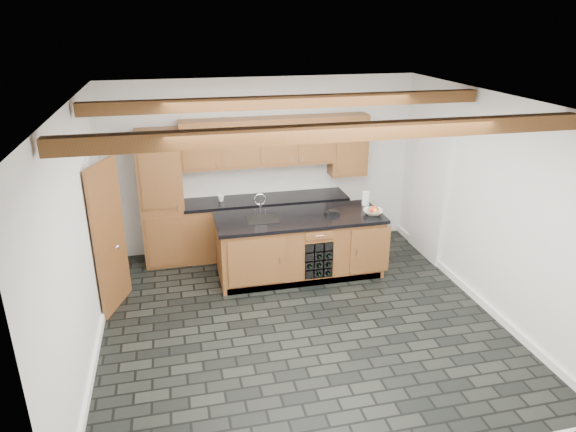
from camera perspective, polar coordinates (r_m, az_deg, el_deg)
name	(u,v)px	position (r m, az deg, el deg)	size (l,w,h in m)	color
ground	(301,321)	(6.75, 1.44, -11.56)	(5.00, 5.00, 0.00)	black
room_shell	(285,196)	(6.52, -0.32, 2.20)	(5.01, 5.00, 5.00)	white
back_cabinetry	(244,196)	(8.24, -4.90, 2.23)	(3.65, 0.62, 2.20)	brown
island	(300,245)	(7.68, 1.31, -3.28)	(2.48, 0.96, 0.93)	brown
faucet	(262,216)	(7.43, -2.92, -0.02)	(0.45, 0.40, 0.34)	black
kitchen_scale	(332,213)	(7.59, 4.96, 0.37)	(0.21, 0.14, 0.06)	black
fruit_bowl	(373,212)	(7.68, 9.42, 0.44)	(0.29, 0.29, 0.07)	beige
fruit_cluster	(373,210)	(7.66, 9.43, 0.71)	(0.16, 0.17, 0.07)	red
paper_towel	(366,198)	(8.02, 8.64, 1.95)	(0.12, 0.12, 0.21)	white
mug	(221,198)	(8.18, -7.47, 2.00)	(0.11, 0.11, 0.10)	white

